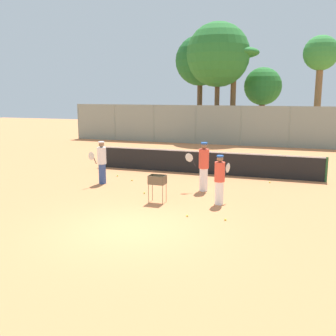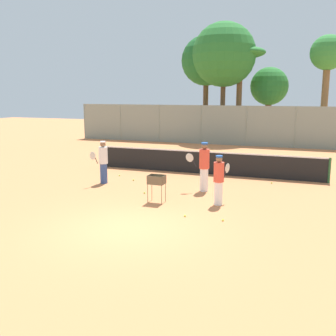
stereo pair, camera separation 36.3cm
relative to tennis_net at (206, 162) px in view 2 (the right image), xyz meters
name	(u,v)px [view 2 (the right image)]	position (x,y,z in m)	size (l,w,h in m)	color
ground_plane	(129,228)	(0.00, -8.00, -0.56)	(80.00, 80.00, 0.00)	#D37F4C
tennis_net	(206,162)	(0.00, 0.00, 0.00)	(10.70, 0.10, 1.07)	#26592D
back_fence	(246,126)	(0.00, 10.67, 0.86)	(26.65, 0.08, 2.84)	gray
tree_0	(240,56)	(-1.19, 13.97, 5.94)	(3.84, 3.84, 7.25)	brown
tree_1	(328,57)	(5.09, 14.03, 5.71)	(2.50, 2.50, 7.82)	brown
tree_2	(224,55)	(-2.36, 13.46, 6.04)	(4.92, 4.92, 9.08)	brown
tree_3	(269,87)	(0.90, 15.72, 3.62)	(3.02, 3.02, 5.76)	brown
tree_4	(206,61)	(-4.03, 14.45, 5.69)	(4.03, 4.03, 8.31)	brown
player_white_outfit	(219,179)	(1.75, -4.80, 0.31)	(0.43, 0.86, 1.67)	white
player_red_cap	(204,166)	(0.78, -3.16, 0.41)	(0.94, 0.39, 1.87)	white
player_yellow_shirt	(103,162)	(-3.47, -3.34, 0.35)	(0.45, 0.88, 1.76)	#334C8C
ball_cart	(157,182)	(-0.29, -5.27, 0.16)	(0.56, 0.41, 0.95)	brown
tennis_ball_0	(119,175)	(-3.53, -1.84, -0.53)	(0.07, 0.07, 0.07)	#D1E54C
tennis_ball_1	(223,220)	(2.29, -6.45, -0.53)	(0.07, 0.07, 0.07)	#D1E54C
tennis_ball_2	(185,216)	(1.12, -6.46, -0.53)	(0.07, 0.07, 0.07)	#D1E54C
tennis_ball_3	(144,193)	(-1.18, -4.32, -0.53)	(0.07, 0.07, 0.07)	#D1E54C
tennis_ball_4	(272,183)	(3.08, -0.91, -0.53)	(0.07, 0.07, 0.07)	#D1E54C
tennis_ball_5	(133,180)	(-2.52, -2.48, -0.53)	(0.07, 0.07, 0.07)	#D1E54C
parked_car	(253,133)	(0.06, 13.63, 0.10)	(4.20, 1.70, 1.60)	white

